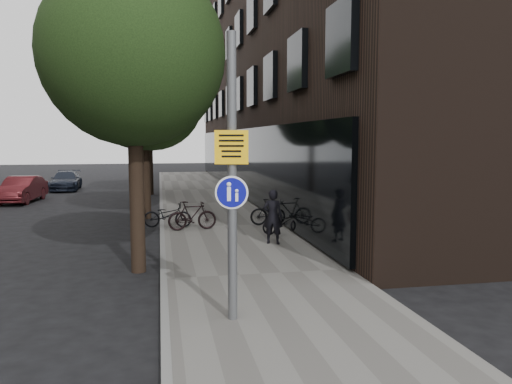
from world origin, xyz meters
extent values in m
plane|color=black|center=(0.00, 0.00, 0.00)|extent=(120.00, 120.00, 0.00)
cube|color=slate|center=(0.25, 10.00, 0.06)|extent=(4.50, 60.00, 0.12)
cube|color=slate|center=(-2.00, 10.00, 0.07)|extent=(0.15, 60.00, 0.13)
cube|color=black|center=(8.50, 22.00, 9.00)|extent=(12.00, 40.00, 18.00)
cylinder|color=black|center=(-2.60, 4.50, 1.60)|extent=(0.36, 0.36, 3.20)
sphere|color=black|center=(-2.60, 4.50, 5.30)|extent=(4.40, 4.40, 4.40)
sphere|color=black|center=(-2.20, 5.30, 4.30)|extent=(2.64, 2.64, 2.64)
cylinder|color=black|center=(-2.60, 13.00, 1.60)|extent=(0.36, 0.36, 3.20)
sphere|color=black|center=(-2.60, 13.00, 5.30)|extent=(5.00, 5.00, 5.00)
sphere|color=black|center=(-2.20, 13.80, 4.30)|extent=(3.00, 3.00, 3.00)
cylinder|color=black|center=(-2.60, 22.00, 1.60)|extent=(0.36, 0.36, 3.20)
sphere|color=black|center=(-2.60, 22.00, 5.30)|extent=(5.00, 5.00, 5.00)
sphere|color=black|center=(-2.20, 22.80, 4.30)|extent=(3.00, 3.00, 3.00)
cylinder|color=#595B5E|center=(-0.82, 0.53, 2.60)|extent=(0.17, 0.17, 4.95)
cube|color=#ECAF0C|center=(-0.82, 0.53, 3.15)|extent=(0.57, 0.16, 0.57)
cylinder|color=#0C0E87|center=(-0.82, 0.53, 2.38)|extent=(0.50, 0.13, 0.51)
cylinder|color=white|center=(-0.82, 0.53, 2.38)|extent=(0.56, 0.14, 0.57)
imported|color=black|center=(1.29, 6.58, 0.95)|extent=(0.71, 0.61, 1.66)
imported|color=black|center=(2.00, 8.05, 0.52)|extent=(1.61, 0.81, 0.81)
imported|color=black|center=(2.00, 9.78, 0.61)|extent=(1.65, 0.51, 0.98)
imported|color=black|center=(-1.80, 10.01, 0.57)|extent=(1.80, 0.91, 0.90)
imported|color=black|center=(-0.96, 9.32, 0.63)|extent=(1.73, 0.66, 1.02)
imported|color=maroon|center=(-9.10, 19.63, 0.67)|extent=(1.82, 4.19, 1.34)
imported|color=black|center=(-7.97, 25.69, 0.61)|extent=(1.89, 4.25, 1.21)
camera|label=1|loc=(-2.03, -7.93, 3.29)|focal=35.00mm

